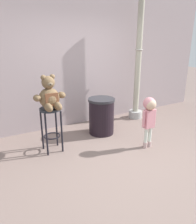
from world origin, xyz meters
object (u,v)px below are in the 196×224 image
object	(u,v)px
bar_stool_with_teddy	(51,121)
lamppost	(138,72)
teddy_bear	(50,96)
child_walking	(149,112)
trash_bin	(101,116)

from	to	relation	value
bar_stool_with_teddy	lamppost	distance (m)	2.57
teddy_bear	child_walking	distance (m)	1.77
teddy_bear	lamppost	world-z (taller)	lamppost
bar_stool_with_teddy	child_walking	xyz separation A→B (m)	(1.57, -0.76, 0.13)
lamppost	teddy_bear	bearing A→B (deg)	-164.84
bar_stool_with_teddy	teddy_bear	size ratio (longest dim) A/B	1.40
bar_stool_with_teddy	teddy_bear	world-z (taller)	teddy_bear
teddy_bear	lamppost	xyz separation A→B (m)	(2.42, 0.66, 0.15)
teddy_bear	trash_bin	distance (m)	1.35
bar_stool_with_teddy	teddy_bear	bearing A→B (deg)	-90.00
child_walking	trash_bin	xyz separation A→B (m)	(-0.41, 0.99, -0.31)
child_walking	bar_stool_with_teddy	bearing A→B (deg)	110.85
trash_bin	lamppost	world-z (taller)	lamppost
bar_stool_with_teddy	lamppost	bearing A→B (deg)	14.53
bar_stool_with_teddy	teddy_bear	xyz separation A→B (m)	(0.00, -0.03, 0.45)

